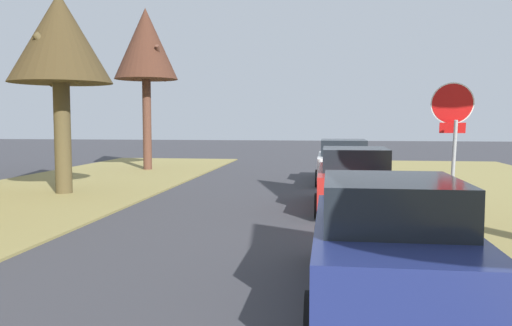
{
  "coord_description": "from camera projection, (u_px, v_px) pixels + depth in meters",
  "views": [
    {
      "loc": [
        1.6,
        -0.08,
        2.27
      ],
      "look_at": [
        0.05,
        11.2,
        1.36
      ],
      "focal_mm": 37.22,
      "sensor_mm": 36.0,
      "label": 1
    }
  ],
  "objects": [
    {
      "name": "stop_sign_far",
      "position": [
        452.0,
        125.0,
        10.18
      ],
      "size": [
        0.81,
        0.47,
        2.95
      ],
      "color": "#9EA0A5",
      "rests_on": "grass_verge_right"
    },
    {
      "name": "street_tree_left_mid_b",
      "position": [
        60.0,
        41.0,
        15.92
      ],
      "size": [
        3.06,
        3.06,
        6.05
      ],
      "color": "brown",
      "rests_on": "grass_verge_left"
    },
    {
      "name": "street_tree_left_far",
      "position": [
        146.0,
        46.0,
        23.7
      ],
      "size": [
        2.82,
        2.82,
        7.22
      ],
      "color": "brown",
      "rests_on": "grass_verge_left"
    },
    {
      "name": "parked_sedan_navy",
      "position": [
        389.0,
        244.0,
        6.64
      ],
      "size": [
        1.95,
        4.41,
        1.57
      ],
      "color": "navy",
      "rests_on": "ground"
    },
    {
      "name": "parked_sedan_red",
      "position": [
        354.0,
        181.0,
        13.67
      ],
      "size": [
        1.95,
        4.41,
        1.57
      ],
      "color": "red",
      "rests_on": "ground"
    },
    {
      "name": "parked_sedan_white",
      "position": [
        343.0,
        163.0,
        19.49
      ],
      "size": [
        1.95,
        4.41,
        1.57
      ],
      "color": "white",
      "rests_on": "ground"
    }
  ]
}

